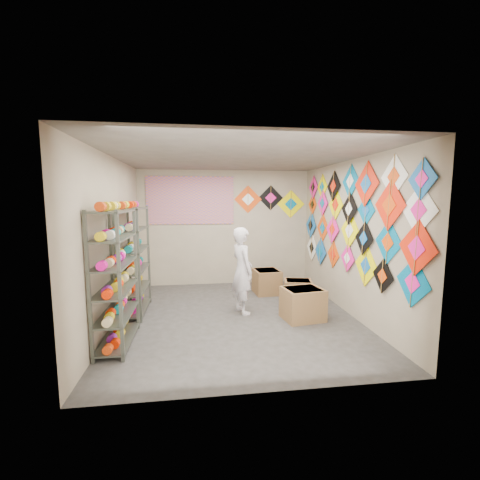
{
  "coord_description": "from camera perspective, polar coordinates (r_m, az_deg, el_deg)",
  "views": [
    {
      "loc": [
        -0.65,
        -5.33,
        2.01
      ],
      "look_at": [
        0.1,
        0.3,
        1.3
      ],
      "focal_mm": 24.0,
      "sensor_mm": 36.0,
      "label": 1
    }
  ],
  "objects": [
    {
      "name": "ground",
      "position": [
        5.74,
        -0.61,
        -13.39
      ],
      "size": [
        4.5,
        4.5,
        0.0
      ],
      "primitive_type": "plane",
      "color": "#33302C"
    },
    {
      "name": "room_walls",
      "position": [
        5.38,
        -0.63,
        3.23
      ],
      "size": [
        4.5,
        4.5,
        4.5
      ],
      "color": "tan",
      "rests_on": "ground"
    },
    {
      "name": "shelf_rack_front",
      "position": [
        4.74,
        -21.28,
        -6.3
      ],
      "size": [
        0.4,
        1.1,
        1.9
      ],
      "primitive_type": "cube",
      "color": "#4C5147",
      "rests_on": "ground"
    },
    {
      "name": "shelf_rack_back",
      "position": [
        5.99,
        -18.37,
        -3.45
      ],
      "size": [
        0.4,
        1.1,
        1.9
      ],
      "primitive_type": "cube",
      "color": "#4C5147",
      "rests_on": "ground"
    },
    {
      "name": "string_spools",
      "position": [
        5.34,
        -19.7,
        -3.71
      ],
      "size": [
        0.12,
        2.36,
        0.12
      ],
      "color": "#FB0D9F",
      "rests_on": "ground"
    },
    {
      "name": "kite_wall_display",
      "position": [
        5.88,
        19.05,
        3.1
      ],
      "size": [
        0.06,
        4.32,
        2.05
      ],
      "color": "#006A9B",
      "rests_on": "room_walls"
    },
    {
      "name": "back_wall_kites",
      "position": [
        7.77,
        5.39,
        6.98
      ],
      "size": [
        1.72,
        0.02,
        0.79
      ],
      "color": "#EB4508",
      "rests_on": "room_walls"
    },
    {
      "name": "poster",
      "position": [
        7.56,
        -8.79,
        6.97
      ],
      "size": [
        2.0,
        0.01,
        1.1
      ],
      "primitive_type": "cube",
      "color": "#804FAD",
      "rests_on": "room_walls"
    },
    {
      "name": "shopkeeper",
      "position": [
        5.71,
        0.39,
        -5.43
      ],
      "size": [
        0.78,
        0.7,
        1.54
      ],
      "primitive_type": "imported",
      "rotation": [
        0.0,
        0.0,
        1.89
      ],
      "color": "silver",
      "rests_on": "ground"
    },
    {
      "name": "carton_a",
      "position": [
        5.62,
        11.08,
        -11.08
      ],
      "size": [
        0.71,
        0.63,
        0.53
      ],
      "primitive_type": "cube",
      "rotation": [
        0.0,
        0.0,
        0.15
      ],
      "color": "brown",
      "rests_on": "ground"
    },
    {
      "name": "carton_b",
      "position": [
        6.54,
        10.24,
        -8.9
      ],
      "size": [
        0.61,
        0.54,
        0.43
      ],
      "primitive_type": "cube",
      "rotation": [
        0.0,
        0.0,
        -0.21
      ],
      "color": "brown",
      "rests_on": "ground"
    },
    {
      "name": "carton_c",
      "position": [
        7.03,
        4.77,
        -7.36
      ],
      "size": [
        0.58,
        0.63,
        0.51
      ],
      "primitive_type": "cube",
      "rotation": [
        0.0,
        0.0,
        0.08
      ],
      "color": "brown",
      "rests_on": "ground"
    }
  ]
}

